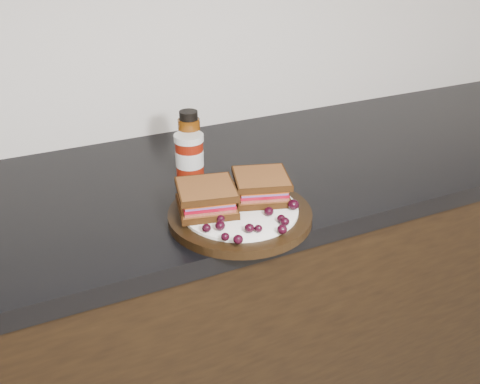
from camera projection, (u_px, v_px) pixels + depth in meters
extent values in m
cube|color=black|center=(199.00, 338.00, 1.42)|extent=(3.96, 0.58, 0.86)
cube|color=black|center=(192.00, 187.00, 1.21)|extent=(3.98, 0.60, 0.04)
cylinder|color=black|center=(240.00, 215.00, 1.04)|extent=(0.28, 0.28, 0.02)
ellipsoid|color=black|center=(206.00, 228.00, 0.95)|extent=(0.02, 0.02, 0.02)
ellipsoid|color=black|center=(220.00, 226.00, 0.96)|extent=(0.02, 0.02, 0.02)
ellipsoid|color=black|center=(225.00, 237.00, 0.93)|extent=(0.02, 0.02, 0.01)
ellipsoid|color=black|center=(238.00, 239.00, 0.92)|extent=(0.02, 0.02, 0.02)
ellipsoid|color=black|center=(249.00, 228.00, 0.95)|extent=(0.02, 0.02, 0.02)
ellipsoid|color=black|center=(258.00, 228.00, 0.96)|extent=(0.01, 0.01, 0.01)
ellipsoid|color=black|center=(282.00, 229.00, 0.95)|extent=(0.02, 0.02, 0.02)
ellipsoid|color=black|center=(285.00, 222.00, 0.97)|extent=(0.02, 0.02, 0.02)
ellipsoid|color=black|center=(281.00, 219.00, 0.98)|extent=(0.02, 0.02, 0.01)
ellipsoid|color=black|center=(269.00, 211.00, 1.01)|extent=(0.02, 0.02, 0.02)
ellipsoid|color=black|center=(293.00, 205.00, 1.03)|extent=(0.02, 0.02, 0.02)
ellipsoid|color=black|center=(277.00, 202.00, 1.04)|extent=(0.02, 0.02, 0.02)
ellipsoid|color=black|center=(283.00, 201.00, 1.04)|extent=(0.02, 0.02, 0.02)
ellipsoid|color=black|center=(277.00, 190.00, 1.08)|extent=(0.02, 0.02, 0.02)
ellipsoid|color=black|center=(263.00, 188.00, 1.10)|extent=(0.01, 0.01, 0.01)
ellipsoid|color=black|center=(256.00, 195.00, 1.06)|extent=(0.02, 0.02, 0.02)
ellipsoid|color=black|center=(204.00, 199.00, 1.05)|extent=(0.02, 0.02, 0.02)
ellipsoid|color=black|center=(204.00, 201.00, 1.04)|extent=(0.02, 0.02, 0.02)
ellipsoid|color=black|center=(197.00, 209.00, 1.01)|extent=(0.02, 0.02, 0.02)
ellipsoid|color=black|center=(194.00, 214.00, 1.00)|extent=(0.02, 0.02, 0.02)
ellipsoid|color=black|center=(221.00, 219.00, 0.98)|extent=(0.02, 0.02, 0.01)
ellipsoid|color=black|center=(210.00, 205.00, 1.03)|extent=(0.02, 0.02, 0.02)
ellipsoid|color=black|center=(207.00, 208.00, 1.02)|extent=(0.02, 0.02, 0.02)
ellipsoid|color=black|center=(195.00, 212.00, 1.00)|extent=(0.02, 0.02, 0.02)
cylinder|color=maroon|center=(189.00, 155.00, 1.20)|extent=(0.07, 0.07, 0.10)
cylinder|color=#532908|center=(190.00, 140.00, 1.22)|extent=(0.06, 0.06, 0.14)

